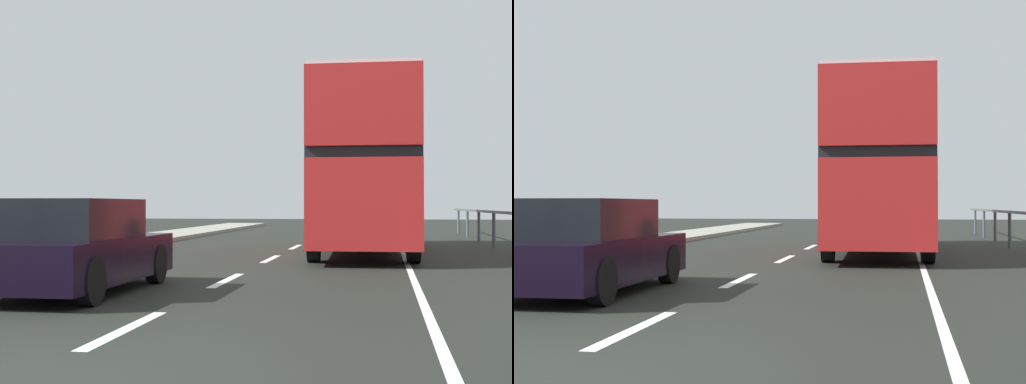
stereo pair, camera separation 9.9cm
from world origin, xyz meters
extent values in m
cube|color=black|center=(0.00, 0.00, -0.05)|extent=(73.26, 120.00, 0.10)
cube|color=silver|center=(0.00, 2.16, 0.00)|extent=(0.16, 2.39, 0.01)
cube|color=silver|center=(0.00, 7.15, 0.00)|extent=(0.16, 2.39, 0.01)
cube|color=silver|center=(0.00, 12.14, 0.00)|extent=(0.16, 2.39, 0.01)
cube|color=silver|center=(0.00, 17.13, 0.00)|extent=(0.16, 2.39, 0.01)
cube|color=silver|center=(0.00, 22.12, 0.00)|extent=(0.16, 2.39, 0.01)
cube|color=silver|center=(0.00, 27.11, 0.00)|extent=(0.16, 2.39, 0.01)
cube|color=silver|center=(3.17, 9.00, 0.00)|extent=(0.12, 46.00, 0.01)
cylinder|color=#4A535B|center=(5.94, 17.75, 0.54)|extent=(0.10, 0.10, 1.08)
cylinder|color=#4A535B|center=(5.94, 21.25, 0.54)|extent=(0.10, 0.10, 1.08)
cylinder|color=#4A535B|center=(5.94, 24.75, 0.54)|extent=(0.10, 0.10, 1.08)
cylinder|color=#4A535B|center=(5.94, 28.25, 0.54)|extent=(0.10, 0.10, 1.08)
cube|color=red|center=(2.11, 15.00, 1.31)|extent=(2.71, 10.51, 1.92)
cube|color=black|center=(2.11, 15.00, 2.39)|extent=(2.72, 10.10, 0.24)
cube|color=red|center=(2.11, 15.00, 3.35)|extent=(2.71, 10.51, 1.69)
cube|color=silver|center=(2.11, 15.00, 4.25)|extent=(2.66, 10.30, 0.10)
cube|color=black|center=(1.95, 20.20, 1.41)|extent=(2.16, 0.10, 1.34)
cube|color=yellow|center=(1.95, 20.20, 3.77)|extent=(1.44, 0.08, 0.28)
cylinder|color=black|center=(0.89, 18.79, 0.50)|extent=(0.31, 1.01, 1.00)
cylinder|color=black|center=(3.09, 18.85, 0.50)|extent=(0.31, 1.01, 1.00)
cylinder|color=black|center=(1.11, 11.35, 0.50)|extent=(0.31, 1.01, 1.00)
cylinder|color=black|center=(3.31, 11.41, 0.50)|extent=(0.31, 1.01, 1.00)
cube|color=black|center=(-1.88, 5.11, 0.49)|extent=(1.83, 4.16, 0.63)
cube|color=black|center=(-1.88, 4.90, 1.10)|extent=(1.61, 2.29, 0.58)
cube|color=red|center=(-1.07, 3.06, 0.65)|extent=(0.16, 0.06, 0.12)
cylinder|color=black|center=(-2.72, 6.49, 0.32)|extent=(0.20, 0.64, 0.64)
cylinder|color=black|center=(-1.05, 6.49, 0.32)|extent=(0.20, 0.64, 0.64)
cylinder|color=black|center=(-1.05, 3.73, 0.32)|extent=(0.20, 0.64, 0.64)
camera|label=1|loc=(2.65, -5.15, 1.31)|focal=51.32mm
camera|label=2|loc=(2.75, -5.14, 1.31)|focal=51.32mm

